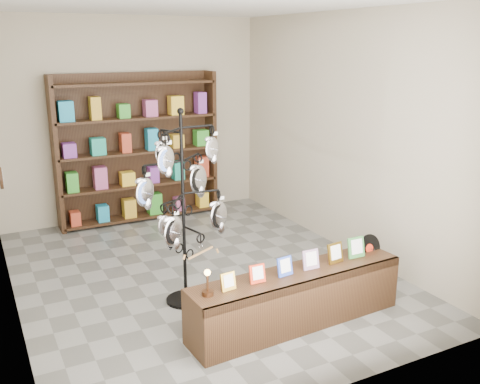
# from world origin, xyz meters

# --- Properties ---
(ground) EXTENTS (5.00, 5.00, 0.00)m
(ground) POSITION_xyz_m (0.00, 0.00, 0.00)
(ground) COLOR slate
(ground) RESTS_ON ground
(room_envelope) EXTENTS (5.00, 5.00, 5.00)m
(room_envelope) POSITION_xyz_m (0.00, 0.00, 1.85)
(room_envelope) COLOR #AB9F8A
(room_envelope) RESTS_ON ground
(display_tree) EXTENTS (1.11, 1.11, 2.02)m
(display_tree) POSITION_xyz_m (-0.41, -0.58, 1.16)
(display_tree) COLOR black
(display_tree) RESTS_ON ground
(front_shelf) EXTENTS (2.21, 0.56, 0.77)m
(front_shelf) POSITION_xyz_m (0.36, -1.51, 0.27)
(front_shelf) COLOR black
(front_shelf) RESTS_ON ground
(back_shelving) EXTENTS (2.42, 0.36, 2.20)m
(back_shelving) POSITION_xyz_m (0.00, 2.30, 1.03)
(back_shelving) COLOR black
(back_shelving) RESTS_ON ground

